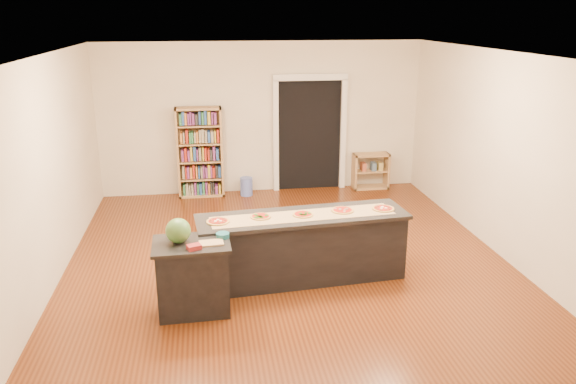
{
  "coord_description": "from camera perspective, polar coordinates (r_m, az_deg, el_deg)",
  "views": [
    {
      "loc": [
        -1.05,
        -6.85,
        3.29
      ],
      "look_at": [
        0.0,
        0.2,
        1.0
      ],
      "focal_mm": 35.0,
      "sensor_mm": 36.0,
      "label": 1
    }
  ],
  "objects": [
    {
      "name": "package_red",
      "position": [
        6.17,
        -9.52,
        -5.53
      ],
      "size": [
        0.17,
        0.15,
        0.05
      ],
      "primitive_type": "cube",
      "rotation": [
        0.0,
        0.0,
        0.36
      ],
      "color": "maroon",
      "rests_on": "side_counter"
    },
    {
      "name": "kitchen_island",
      "position": [
        7.17,
        1.47,
        -5.6
      ],
      "size": [
        2.65,
        0.72,
        0.87
      ],
      "rotation": [
        0.0,
        0.0,
        0.09
      ],
      "color": "black",
      "rests_on": "ground"
    },
    {
      "name": "watermelon",
      "position": [
        6.33,
        -11.1,
        -3.88
      ],
      "size": [
        0.28,
        0.28,
        0.28
      ],
      "primitive_type": "sphere",
      "color": "#144214",
      "rests_on": "side_counter"
    },
    {
      "name": "cutting_board",
      "position": [
        6.29,
        -7.8,
        -5.15
      ],
      "size": [
        0.28,
        0.2,
        0.02
      ],
      "primitive_type": "cube",
      "rotation": [
        0.0,
        0.0,
        0.09
      ],
      "color": "tan",
      "rests_on": "side_counter"
    },
    {
      "name": "pizza_c",
      "position": [
        6.99,
        1.53,
        -2.29
      ],
      "size": [
        0.25,
        0.25,
        0.02
      ],
      "color": "#B48C45",
      "rests_on": "kitchen_island"
    },
    {
      "name": "package_teal",
      "position": [
        6.42,
        -6.66,
        -4.4
      ],
      "size": [
        0.15,
        0.15,
        0.06
      ],
      "primitive_type": "cylinder",
      "color": "#195966",
      "rests_on": "side_counter"
    },
    {
      "name": "kraft_paper",
      "position": [
        6.99,
        1.55,
        -2.41
      ],
      "size": [
        2.33,
        0.61,
        0.0
      ],
      "primitive_type": "cube",
      "rotation": [
        0.0,
        0.0,
        0.09
      ],
      "color": "#9D7951",
      "rests_on": "kitchen_island"
    },
    {
      "name": "doorway",
      "position": [
        10.7,
        2.21,
        6.55
      ],
      "size": [
        1.4,
        0.09,
        2.21
      ],
      "color": "black",
      "rests_on": "room"
    },
    {
      "name": "pizza_d",
      "position": [
        7.17,
        5.56,
        -1.85
      ],
      "size": [
        0.28,
        0.28,
        0.02
      ],
      "color": "#B48C45",
      "rests_on": "kitchen_island"
    },
    {
      "name": "waste_bin",
      "position": [
        10.56,
        -4.25,
        0.57
      ],
      "size": [
        0.23,
        0.23,
        0.34
      ],
      "primitive_type": "cylinder",
      "color": "#586CC5",
      "rests_on": "ground"
    },
    {
      "name": "pizza_e",
      "position": [
        7.3,
        9.64,
        -1.66
      ],
      "size": [
        0.27,
        0.27,
        0.02
      ],
      "color": "#B48C45",
      "rests_on": "kitchen_island"
    },
    {
      "name": "side_counter",
      "position": [
        6.53,
        -9.63,
        -8.48
      ],
      "size": [
        0.86,
        0.63,
        0.85
      ],
      "rotation": [
        0.0,
        0.0,
        0.03
      ],
      "color": "black",
      "rests_on": "ground"
    },
    {
      "name": "pizza_a",
      "position": [
        6.82,
        -7.12,
        -2.97
      ],
      "size": [
        0.26,
        0.26,
        0.02
      ],
      "color": "#B48C45",
      "rests_on": "kitchen_island"
    },
    {
      "name": "low_shelf",
      "position": [
        11.03,
        8.38,
        2.13
      ],
      "size": [
        0.69,
        0.3,
        0.69
      ],
      "primitive_type": "cube",
      "color": "tan",
      "rests_on": "ground"
    },
    {
      "name": "room",
      "position": [
        7.18,
        0.23,
        2.55
      ],
      "size": [
        6.0,
        7.0,
        2.8
      ],
      "color": "silver",
      "rests_on": "ground"
    },
    {
      "name": "pizza_b",
      "position": [
        6.93,
        -2.81,
        -2.5
      ],
      "size": [
        0.27,
        0.27,
        0.02
      ],
      "color": "#B48C45",
      "rests_on": "kitchen_island"
    },
    {
      "name": "bookshelf",
      "position": [
        10.45,
        -8.93,
        3.99
      ],
      "size": [
        0.83,
        0.3,
        1.66
      ],
      "primitive_type": "cube",
      "color": "tan",
      "rests_on": "ground"
    }
  ]
}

